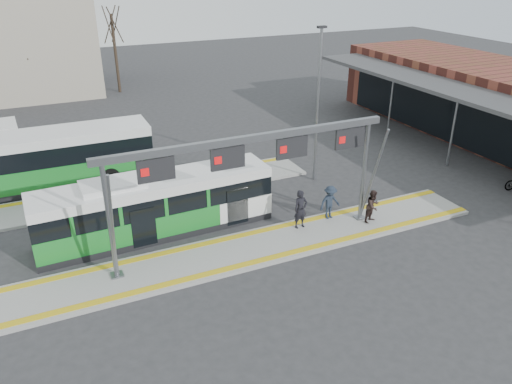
# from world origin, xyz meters

# --- Properties ---
(ground) EXTENTS (120.00, 120.00, 0.00)m
(ground) POSITION_xyz_m (0.00, 0.00, 0.00)
(ground) COLOR #2D2D30
(ground) RESTS_ON ground
(platform_main) EXTENTS (22.00, 3.00, 0.15)m
(platform_main) POSITION_xyz_m (0.00, 0.00, 0.07)
(platform_main) COLOR gray
(platform_main) RESTS_ON ground
(platform_second) EXTENTS (20.00, 3.00, 0.15)m
(platform_second) POSITION_xyz_m (-4.00, 8.00, 0.07)
(platform_second) COLOR gray
(platform_second) RESTS_ON ground
(tactile_main) EXTENTS (22.00, 2.65, 0.02)m
(tactile_main) POSITION_xyz_m (0.00, 0.00, 0.16)
(tactile_main) COLOR gold
(tactile_main) RESTS_ON platform_main
(tactile_second) EXTENTS (20.00, 0.35, 0.02)m
(tactile_second) POSITION_xyz_m (-4.00, 9.15, 0.16)
(tactile_second) COLOR gold
(tactile_second) RESTS_ON platform_second
(gantry) EXTENTS (13.00, 1.68, 5.20)m
(gantry) POSITION_xyz_m (-0.35, 0.25, 4.30)
(gantry) COLOR slate
(gantry) RESTS_ON platform_main
(hero_bus) EXTENTS (11.12, 2.70, 3.04)m
(hero_bus) POSITION_xyz_m (-4.02, 3.35, 1.39)
(hero_bus) COLOR black
(hero_bus) RESTS_ON ground
(bg_bus_green) EXTENTS (12.88, 2.85, 3.21)m
(bg_bus_green) POSITION_xyz_m (-8.90, 11.17, 1.59)
(bg_bus_green) COLOR black
(bg_bus_green) RESTS_ON ground
(passenger_a) EXTENTS (0.72, 0.48, 1.92)m
(passenger_a) POSITION_xyz_m (2.32, 0.74, 1.11)
(passenger_a) COLOR black
(passenger_a) RESTS_ON platform_main
(passenger_b) EXTENTS (0.97, 0.86, 1.67)m
(passenger_b) POSITION_xyz_m (5.82, -0.24, 0.99)
(passenger_b) COLOR #2D201E
(passenger_b) RESTS_ON platform_main
(passenger_c) EXTENTS (1.15, 0.69, 1.74)m
(passenger_c) POSITION_xyz_m (4.10, 0.94, 1.02)
(passenger_c) COLOR #1E2837
(passenger_c) RESTS_ON platform_main
(tree_left) EXTENTS (1.40, 1.40, 7.07)m
(tree_left) POSITION_xyz_m (-7.93, 30.73, 5.36)
(tree_left) COLOR #382B21
(tree_left) RESTS_ON ground
(tree_mid) EXTENTS (1.40, 1.40, 8.23)m
(tree_mid) POSITION_xyz_m (-0.37, 31.95, 6.24)
(tree_mid) COLOR #382B21
(tree_mid) RESTS_ON ground
(lamp_east) EXTENTS (0.50, 0.25, 8.75)m
(lamp_east) POSITION_xyz_m (6.03, 5.66, 4.62)
(lamp_east) COLOR slate
(lamp_east) RESTS_ON ground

